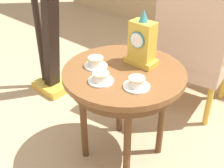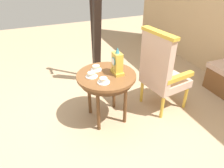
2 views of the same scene
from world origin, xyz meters
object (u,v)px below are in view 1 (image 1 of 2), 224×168
mantel_clock (142,43)px  armchair (194,44)px  teacup_right (101,78)px  harp (46,16)px  side_table (124,82)px  teacup_left (96,62)px  teacup_center (137,83)px

mantel_clock → armchair: size_ratio=0.29×
teacup_right → harp: 1.04m
side_table → mantel_clock: 0.25m
harp → teacup_left: bearing=-18.7°
teacup_left → armchair: (0.21, 0.84, -0.10)m
teacup_left → teacup_right: teacup_left is taller
teacup_center → harp: harp is taller
mantel_clock → armchair: (0.03, 0.63, -0.21)m
teacup_right → teacup_center: teacup_center is taller
armchair → harp: size_ratio=0.64×
teacup_left → teacup_right: (0.14, -0.11, -0.00)m
teacup_center → mantel_clock: (-0.14, 0.23, 0.11)m
teacup_left → teacup_right: bearing=-37.0°
side_table → armchair: armchair is taller
teacup_left → armchair: 0.87m
side_table → teacup_left: 0.20m
teacup_center → mantel_clock: mantel_clock is taller
teacup_center → teacup_right: bearing=-155.4°
teacup_center → harp: (-1.15, 0.30, 0.03)m
teacup_right → mantel_clock: mantel_clock is taller
side_table → mantel_clock: (0.02, 0.13, 0.21)m
armchair → harp: harp is taller
side_table → harp: harp is taller
harp → side_table: bearing=-11.8°
teacup_center → side_table: bearing=149.2°
mantel_clock → armchair: 0.66m
armchair → mantel_clock: bearing=-93.0°
side_table → harp: (-0.99, 0.21, 0.14)m
teacup_center → armchair: armchair is taller
side_table → mantel_clock: size_ratio=2.17×
teacup_center → armchair: 0.87m
teacup_right → teacup_center: (0.18, 0.08, 0.00)m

